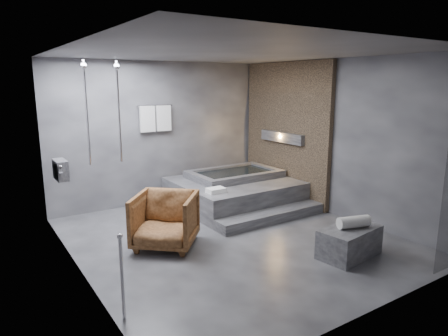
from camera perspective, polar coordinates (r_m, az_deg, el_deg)
room at (r=6.33m, az=2.85°, el=6.17°), size 5.00×5.04×2.82m
tub_deck at (r=7.95m, az=1.43°, el=-3.49°), size 2.20×2.00×0.50m
tub_step at (r=7.10m, az=6.89°, el=-6.84°), size 2.20×0.36×0.18m
concrete_bench at (r=5.93m, az=17.48°, el=-10.03°), size 0.97×0.62×0.41m
driftwood_chair at (r=5.97m, az=-8.41°, el=-7.39°), size 1.23×1.24×0.81m
rolled_towel at (r=5.85m, az=18.04°, el=-7.35°), size 0.49×0.29×0.17m
deck_towel at (r=6.98m, az=-1.16°, el=-3.21°), size 0.32×0.24×0.08m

